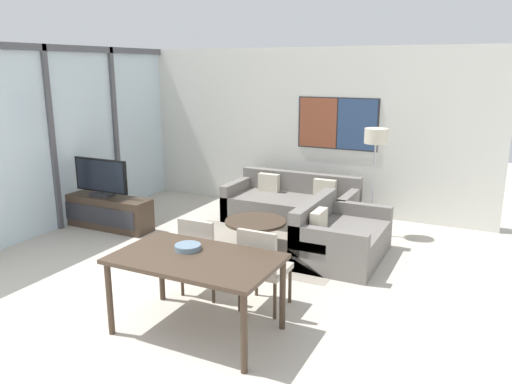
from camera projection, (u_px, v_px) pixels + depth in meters
ground_plane at (50, 368)px, 4.23m from camera, size 24.00×24.00×0.00m
wall_back at (297, 130)px, 8.73m from camera, size 6.76×0.09×2.80m
window_wall_left at (50, 131)px, 7.51m from camera, size 0.07×5.59×2.80m
area_rug at (256, 247)px, 7.05m from camera, size 2.57×1.62×0.01m
tv_console at (103, 212)px, 7.88m from camera, size 1.68×0.42×0.51m
television at (101, 178)px, 7.75m from camera, size 1.00×0.20×0.59m
sofa_main at (292, 206)px, 8.18m from camera, size 2.08×0.99×0.76m
sofa_side at (337, 239)px, 6.61m from camera, size 0.99×1.45×0.76m
coffee_table at (256, 227)px, 6.97m from camera, size 0.86×0.86×0.40m
dining_table at (196, 265)px, 4.66m from camera, size 1.55×0.93×0.76m
dining_chair_left at (203, 252)px, 5.47m from camera, size 0.46×0.46×0.91m
dining_chair_centre at (262, 265)px, 5.12m from camera, size 0.46×0.46×0.91m
fruit_bowl at (188, 247)px, 4.81m from camera, size 0.26×0.26×0.05m
floor_lamp at (376, 145)px, 7.24m from camera, size 0.34×0.34×1.62m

